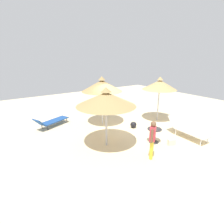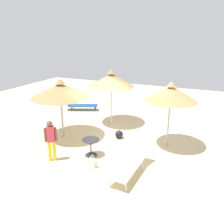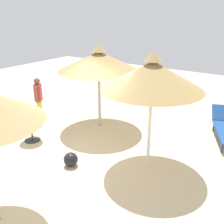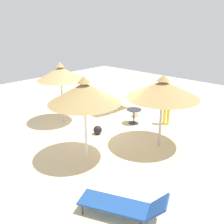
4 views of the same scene
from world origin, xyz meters
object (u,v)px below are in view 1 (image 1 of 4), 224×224
object	(u,v)px
lounge_chair_far_left	(51,121)
handbag	(172,142)
parasol_umbrella_center	(160,85)
side_table_round	(154,133)
person_standing_edge	(152,138)
parasol_umbrella_far_right	(106,99)
parasol_umbrella_near_left	(102,86)
beach_ball	(133,125)
lounge_chair_back	(186,129)

from	to	relation	value
lounge_chair_far_left	handbag	bearing A→B (deg)	-144.32
parasol_umbrella_center	side_table_round	world-z (taller)	parasol_umbrella_center
person_standing_edge	side_table_round	bearing A→B (deg)	-51.42
parasol_umbrella_far_right	handbag	size ratio (longest dim) A/B	5.99
parasol_umbrella_center	parasol_umbrella_near_left	bearing A→B (deg)	65.87
parasol_umbrella_near_left	beach_ball	world-z (taller)	parasol_umbrella_near_left
lounge_chair_far_left	handbag	world-z (taller)	lounge_chair_far_left
parasol_umbrella_far_right	parasol_umbrella_center	world-z (taller)	parasol_umbrella_center
lounge_chair_far_left	beach_ball	bearing A→B (deg)	-126.41
parasol_umbrella_center	side_table_round	distance (m)	3.75
parasol_umbrella_center	beach_ball	distance (m)	3.02
lounge_chair_far_left	handbag	distance (m)	6.73
side_table_round	handbag	bearing A→B (deg)	-146.56
side_table_round	beach_ball	distance (m)	1.99
parasol_umbrella_far_right	lounge_chair_back	world-z (taller)	parasol_umbrella_far_right
person_standing_edge	parasol_umbrella_near_left	bearing A→B (deg)	-5.42
person_standing_edge	lounge_chair_back	bearing A→B (deg)	-82.15
lounge_chair_back	beach_ball	distance (m)	2.83
parasol_umbrella_far_right	beach_ball	size ratio (longest dim) A/B	7.48
lounge_chair_far_left	parasol_umbrella_far_right	bearing A→B (deg)	-159.11
parasol_umbrella_far_right	handbag	distance (m)	3.65
lounge_chair_far_left	side_table_round	xyz separation A→B (m)	(-4.78, -3.47, 0.12)
side_table_round	parasol_umbrella_far_right	bearing A→B (deg)	63.19
parasol_umbrella_far_right	person_standing_edge	size ratio (longest dim) A/B	1.72
person_standing_edge	side_table_round	distance (m)	1.53
parasol_umbrella_near_left	beach_ball	size ratio (longest dim) A/B	7.90
parasol_umbrella_center	lounge_chair_far_left	xyz separation A→B (m)	(2.72, 6.02, -1.94)
person_standing_edge	parasol_umbrella_center	bearing A→B (deg)	-51.04
lounge_chair_back	beach_ball	size ratio (longest dim) A/B	5.91
parasol_umbrella_center	lounge_chair_back	xyz separation A→B (m)	(-2.58, 0.73, -1.86)
beach_ball	parasol_umbrella_far_right	bearing A→B (deg)	110.29
parasol_umbrella_far_right	side_table_round	size ratio (longest dim) A/B	3.96
parasol_umbrella_far_right	handbag	bearing A→B (deg)	-124.49
handbag	side_table_round	distance (m)	0.87
beach_ball	person_standing_edge	bearing A→B (deg)	151.61
parasol_umbrella_far_right	handbag	xyz separation A→B (m)	(-1.71, -2.49, -2.05)
lounge_chair_back	side_table_round	xyz separation A→B (m)	(0.51, 1.81, 0.04)
parasol_umbrella_far_right	lounge_chair_far_left	distance (m)	4.42
parasol_umbrella_center	side_table_round	size ratio (longest dim) A/B	4.06
parasol_umbrella_center	beach_ball	bearing A→B (deg)	93.61
parasol_umbrella_far_right	parasol_umbrella_center	distance (m)	4.70
parasol_umbrella_far_right	side_table_round	xyz separation A→B (m)	(-1.03, -2.04, -1.74)
person_standing_edge	beach_ball	bearing A→B (deg)	-28.39
parasol_umbrella_far_right	side_table_round	bearing A→B (deg)	-116.81
parasol_umbrella_near_left	handbag	size ratio (longest dim) A/B	6.33
lounge_chair_back	parasol_umbrella_far_right	bearing A→B (deg)	68.21
handbag	side_table_round	xyz separation A→B (m)	(0.68, 0.45, 0.32)
parasol_umbrella_center	beach_ball	xyz separation A→B (m)	(-0.14, 2.15, -2.11)
parasol_umbrella_far_right	lounge_chair_far_left	bearing A→B (deg)	20.89
lounge_chair_back	person_standing_edge	bearing A→B (deg)	97.85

